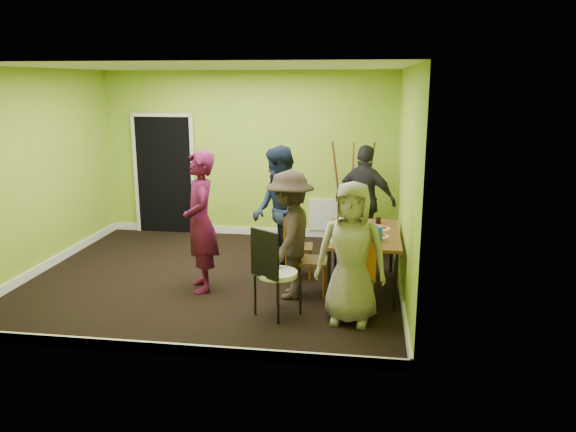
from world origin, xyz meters
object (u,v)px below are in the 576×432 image
chair_left_near (306,254)px  chair_front_end (357,271)px  dining_table (364,236)px  thermos (365,225)px  chair_bentwood (273,268)px  blue_bottle (379,234)px  person_standing (201,222)px  person_front_end (351,253)px  easel (352,195)px  orange_bottle (357,224)px  chair_back_end (359,213)px  person_back_end (365,200)px  chair_left_far (293,241)px  person_left_far (279,212)px  person_left_near (290,235)px

chair_left_near → chair_front_end: chair_front_end is taller
dining_table → thermos: bearing=-70.8°
chair_bentwood → blue_bottle: size_ratio=5.87×
person_standing → person_front_end: person_standing is taller
easel → chair_left_near: bearing=-102.9°
dining_table → person_standing: person_standing is taller
blue_bottle → person_front_end: person_front_end is taller
chair_front_end → orange_bottle: (-0.04, 1.12, 0.26)m
orange_bottle → chair_bentwood: bearing=-124.3°
orange_bottle → person_standing: 2.04m
chair_front_end → orange_bottle: size_ratio=12.40×
chair_back_end → person_back_end: bearing=-142.5°
chair_left_far → person_back_end: size_ratio=0.54×
chair_back_end → chair_front_end: (0.03, -2.26, -0.14)m
person_back_end → person_standing: bearing=66.1°
person_left_far → orange_bottle: bearing=58.8°
person_left_far → person_front_end: person_left_far is taller
chair_left_far → chair_back_end: bearing=136.9°
thermos → person_standing: (-2.06, -0.29, 0.04)m
blue_bottle → person_standing: person_standing is taller
thermos → person_back_end: bearing=90.8°
blue_bottle → person_back_end: size_ratio=0.11×
chair_bentwood → person_back_end: (0.99, 2.57, 0.27)m
person_left_near → chair_front_end: bearing=67.4°
chair_left_far → chair_left_near: (0.24, -0.58, 0.01)m
chair_bentwood → person_front_end: person_front_end is taller
chair_left_near → chair_back_end: 1.79m
dining_table → person_left_far: person_left_far is taller
thermos → blue_bottle: (0.17, -0.33, -0.02)m
person_standing → person_left_near: size_ratio=1.13×
person_back_end → dining_table: bearing=114.2°
dining_table → person_standing: 2.08m
thermos → orange_bottle: 0.33m
chair_back_end → person_front_end: (-0.03, -2.45, 0.13)m
person_left_near → person_back_end: 2.12m
chair_left_near → person_standing: (-1.33, -0.05, 0.37)m
dining_table → chair_bentwood: 1.46m
thermos → orange_bottle: size_ratio=2.79×
person_front_end → thermos: bearing=87.9°
chair_left_far → person_standing: size_ratio=0.51×
chair_left_far → thermos: 1.08m
dining_table → orange_bottle: (-0.10, 0.25, 0.09)m
chair_left_far → chair_bentwood: chair_bentwood is taller
chair_bentwood → person_front_end: 0.90m
chair_left_near → orange_bottle: bearing=130.6°
easel → person_left_near: easel is taller
chair_back_end → orange_bottle: size_ratio=12.37×
chair_front_end → person_standing: bearing=147.2°
chair_left_near → person_standing: bearing=-88.3°
chair_bentwood → person_left_near: person_left_near is taller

